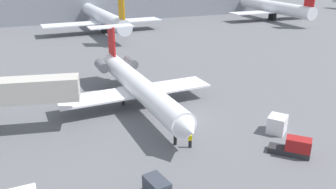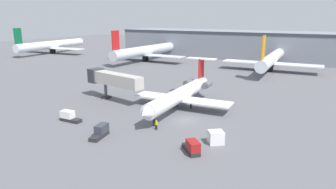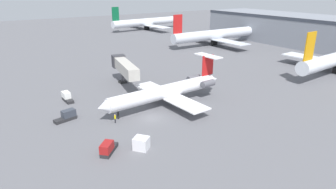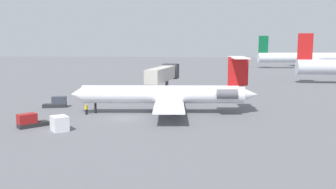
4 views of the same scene
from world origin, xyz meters
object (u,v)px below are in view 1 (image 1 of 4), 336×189
(cargo_container_uld, at_px, (277,124))
(parked_airliner_east_mid, at_px, (274,7))
(ground_crew_marshaller, at_px, (190,140))
(regional_jet, at_px, (137,84))
(baggage_tug_trailing, at_px, (294,147))
(parked_airliner_centre, at_px, (103,17))

(cargo_container_uld, xyz_separation_m, parked_airliner_east_mid, (51.97, 68.17, 3.26))
(ground_crew_marshaller, bearing_deg, regional_jet, 98.38)
(regional_jet, height_order, ground_crew_marshaller, regional_jet)
(cargo_container_uld, distance_m, parked_airliner_east_mid, 85.78)
(parked_airliner_east_mid, bearing_deg, baggage_tug_trailing, -126.33)
(baggage_tug_trailing, relative_size, parked_airliner_east_mid, 0.10)
(parked_airliner_centre, xyz_separation_m, parked_airliner_east_mid, (57.99, 1.27, 0.08))
(regional_jet, bearing_deg, parked_airliner_centre, 83.03)
(ground_crew_marshaller, bearing_deg, cargo_container_uld, -2.29)
(ground_crew_marshaller, relative_size, parked_airliner_east_mid, 0.05)
(baggage_tug_trailing, bearing_deg, regional_jet, 121.33)
(ground_crew_marshaller, distance_m, baggage_tug_trailing, 10.42)
(baggage_tug_trailing, distance_m, cargo_container_uld, 5.01)
(baggage_tug_trailing, distance_m, parked_airliner_centre, 71.84)
(cargo_container_uld, relative_size, parked_airliner_east_mid, 0.08)
(baggage_tug_trailing, bearing_deg, parked_airliner_east_mid, 53.67)
(cargo_container_uld, xyz_separation_m, parked_airliner_centre, (-6.02, 66.90, 3.19))
(ground_crew_marshaller, height_order, cargo_container_uld, cargo_container_uld)
(regional_jet, xyz_separation_m, cargo_container_uld, (12.58, -13.25, -2.16))
(ground_crew_marshaller, height_order, parked_airliner_east_mid, parked_airliner_east_mid)
(parked_airliner_centre, bearing_deg, regional_jet, -96.97)
(regional_jet, bearing_deg, ground_crew_marshaller, -81.62)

